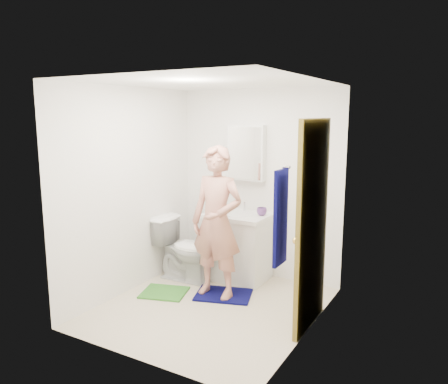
{
  "coord_description": "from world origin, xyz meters",
  "views": [
    {
      "loc": [
        2.35,
        -3.82,
        2.09
      ],
      "look_at": [
        0.03,
        0.25,
        1.25
      ],
      "focal_mm": 35.0,
      "sensor_mm": 36.0,
      "label": 1
    }
  ],
  "objects_px": {
    "medicine_cabinet": "(247,153)",
    "toothbrush_cup": "(262,212)",
    "vanity_cabinet": "(238,248)",
    "soap_dispenser": "(221,205)",
    "towel": "(281,218)",
    "man": "(217,222)",
    "toilet": "(186,249)"
  },
  "relations": [
    {
      "from": "vanity_cabinet",
      "to": "toothbrush_cup",
      "type": "bearing_deg",
      "value": 11.67
    },
    {
      "from": "toothbrush_cup",
      "to": "towel",
      "type": "bearing_deg",
      "value": -60.37
    },
    {
      "from": "toilet",
      "to": "man",
      "type": "xyz_separation_m",
      "value": [
        0.62,
        -0.27,
        0.48
      ]
    },
    {
      "from": "medicine_cabinet",
      "to": "toothbrush_cup",
      "type": "height_order",
      "value": "medicine_cabinet"
    },
    {
      "from": "toilet",
      "to": "vanity_cabinet",
      "type": "bearing_deg",
      "value": -59.14
    },
    {
      "from": "vanity_cabinet",
      "to": "toothbrush_cup",
      "type": "xyz_separation_m",
      "value": [
        0.3,
        0.06,
        0.5
      ]
    },
    {
      "from": "toothbrush_cup",
      "to": "man",
      "type": "bearing_deg",
      "value": -108.87
    },
    {
      "from": "medicine_cabinet",
      "to": "toilet",
      "type": "bearing_deg",
      "value": -133.52
    },
    {
      "from": "soap_dispenser",
      "to": "man",
      "type": "distance_m",
      "value": 0.62
    },
    {
      "from": "towel",
      "to": "toilet",
      "type": "relative_size",
      "value": 0.99
    },
    {
      "from": "vanity_cabinet",
      "to": "man",
      "type": "height_order",
      "value": "man"
    },
    {
      "from": "medicine_cabinet",
      "to": "soap_dispenser",
      "type": "relative_size",
      "value": 3.33
    },
    {
      "from": "soap_dispenser",
      "to": "man",
      "type": "bearing_deg",
      "value": -64.68
    },
    {
      "from": "toilet",
      "to": "toothbrush_cup",
      "type": "distance_m",
      "value": 1.07
    },
    {
      "from": "towel",
      "to": "toilet",
      "type": "bearing_deg",
      "value": 146.91
    },
    {
      "from": "man",
      "to": "toothbrush_cup",
      "type": "bearing_deg",
      "value": 71.6
    },
    {
      "from": "vanity_cabinet",
      "to": "toilet",
      "type": "xyz_separation_m",
      "value": [
        -0.55,
        -0.36,
        0.0
      ]
    },
    {
      "from": "toothbrush_cup",
      "to": "soap_dispenser",
      "type": "bearing_deg",
      "value": -165.32
    },
    {
      "from": "man",
      "to": "vanity_cabinet",
      "type": "bearing_deg",
      "value": 96.27
    },
    {
      "from": "toilet",
      "to": "man",
      "type": "relative_size",
      "value": 0.47
    },
    {
      "from": "vanity_cabinet",
      "to": "medicine_cabinet",
      "type": "bearing_deg",
      "value": 90.0
    },
    {
      "from": "toilet",
      "to": "man",
      "type": "bearing_deg",
      "value": -115.85
    },
    {
      "from": "towel",
      "to": "man",
      "type": "xyz_separation_m",
      "value": [
        -1.12,
        0.86,
        -0.36
      ]
    },
    {
      "from": "vanity_cabinet",
      "to": "towel",
      "type": "bearing_deg",
      "value": -51.53
    },
    {
      "from": "vanity_cabinet",
      "to": "toilet",
      "type": "relative_size",
      "value": 0.99
    },
    {
      "from": "toilet",
      "to": "toothbrush_cup",
      "type": "xyz_separation_m",
      "value": [
        0.85,
        0.42,
        0.5
      ]
    },
    {
      "from": "medicine_cabinet",
      "to": "man",
      "type": "relative_size",
      "value": 0.41
    },
    {
      "from": "medicine_cabinet",
      "to": "man",
      "type": "bearing_deg",
      "value": -85.72
    },
    {
      "from": "medicine_cabinet",
      "to": "soap_dispenser",
      "type": "bearing_deg",
      "value": -124.33
    },
    {
      "from": "toilet",
      "to": "toothbrush_cup",
      "type": "height_order",
      "value": "toothbrush_cup"
    },
    {
      "from": "medicine_cabinet",
      "to": "man",
      "type": "xyz_separation_m",
      "value": [
        0.06,
        -0.85,
        -0.71
      ]
    },
    {
      "from": "toothbrush_cup",
      "to": "man",
      "type": "distance_m",
      "value": 0.73
    }
  ]
}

